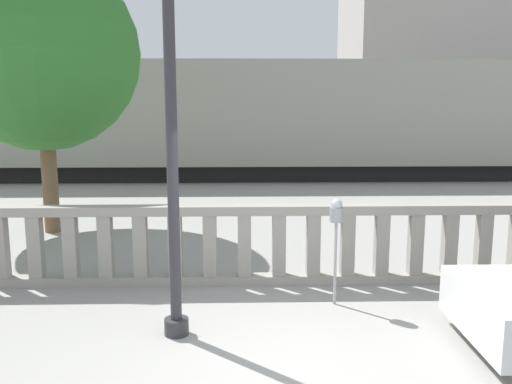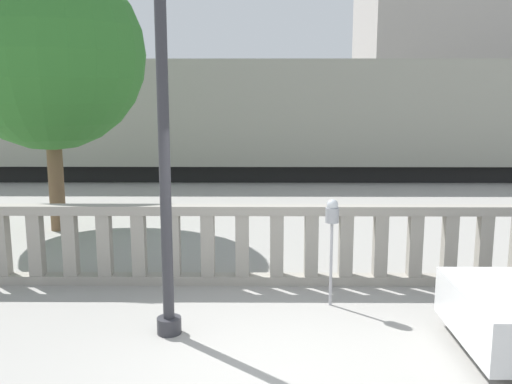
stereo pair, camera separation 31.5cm
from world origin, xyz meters
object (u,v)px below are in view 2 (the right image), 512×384
at_px(lamppost, 162,59).
at_px(train_near, 281,117).
at_px(tree_left, 48,54).
at_px(parking_meter, 332,220).

bearing_deg(lamppost, train_near, 82.02).
bearing_deg(tree_left, lamppost, -58.69).
bearing_deg(tree_left, train_near, 56.77).
height_order(parking_meter, tree_left, tree_left).
bearing_deg(lamppost, parking_meter, 24.47).
xyz_separation_m(lamppost, train_near, (1.79, 12.80, -1.25)).
height_order(train_near, tree_left, tree_left).
xyz_separation_m(lamppost, tree_left, (-3.17, 5.22, 0.37)).
bearing_deg(train_near, tree_left, -123.23).
bearing_deg(lamppost, tree_left, 121.31).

